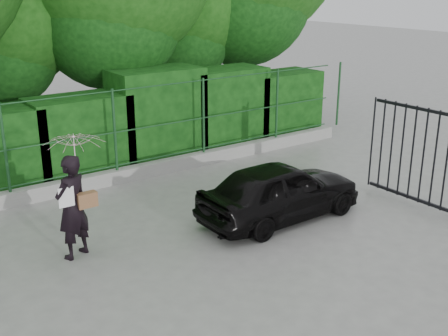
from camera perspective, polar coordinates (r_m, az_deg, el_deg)
ground at (r=8.89m, az=-0.31°, el=-10.14°), size 80.00×80.00×0.00m
kerb at (r=12.46m, az=-12.42°, el=-1.19°), size 14.00×0.25×0.30m
fence at (r=12.23m, az=-11.81°, el=3.65°), size 14.13×0.06×1.80m
hedge at (r=13.12m, az=-14.24°, el=3.54°), size 14.20×1.20×2.26m
gate at (r=11.15m, az=21.63°, el=1.19°), size 0.22×2.33×2.36m
woman at (r=9.11m, az=-14.93°, el=-0.94°), size 0.99×0.96×2.03m
car at (r=10.47m, az=5.74°, el=-2.29°), size 3.27×1.33×1.11m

